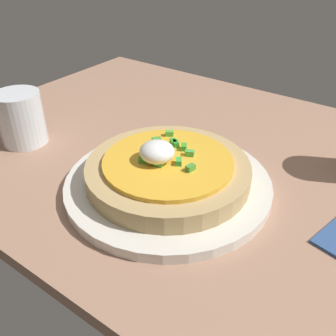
{
  "coord_description": "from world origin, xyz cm",
  "views": [
    {
      "loc": [
        19.85,
        -47.6,
        35.4
      ],
      "look_at": [
        -6.86,
        -10.76,
        5.57
      ],
      "focal_mm": 40.87,
      "sensor_mm": 36.0,
      "label": 1
    }
  ],
  "objects": [
    {
      "name": "dining_table",
      "position": [
        0.0,
        0.0,
        1.02
      ],
      "size": [
        111.07,
        65.48,
        2.05
      ],
      "primitive_type": "cube",
      "color": "#A0775F",
      "rests_on": "ground"
    },
    {
      "name": "plate",
      "position": [
        -6.86,
        -10.76,
        2.81
      ],
      "size": [
        29.95,
        29.95,
        1.53
      ],
      "primitive_type": "cylinder",
      "color": "silver",
      "rests_on": "dining_table"
    },
    {
      "name": "pizza",
      "position": [
        -6.9,
        -10.8,
        5.29
      ],
      "size": [
        23.56,
        23.56,
        6.23
      ],
      "color": "tan",
      "rests_on": "plate"
    },
    {
      "name": "cup_far",
      "position": [
        -35.55,
        -14.25,
        6.43
      ],
      "size": [
        7.75,
        7.75,
        9.14
      ],
      "color": "silver",
      "rests_on": "dining_table"
    }
  ]
}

